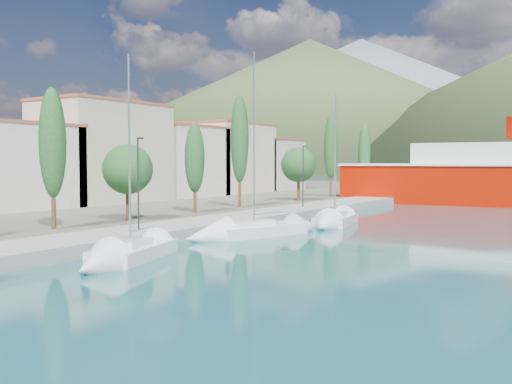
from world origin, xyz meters
The scene contains 8 objects.
quay centered at (-9.00, 26.00, 0.40)m, with size 5.00×88.00×0.80m, color gray.
land_strip centered at (-47.00, 36.00, 0.35)m, with size 70.00×148.00×0.70m, color #565644.
town_buildings centered at (-32.00, 36.91, 5.57)m, with size 9.20×69.20×11.30m.
tree_row centered at (-14.50, 32.42, 5.86)m, with size 4.12×66.01×11.16m.
lamp_posts centered at (-9.00, 14.23, 4.08)m, with size 0.15×43.83×6.06m.
sailboat_near centered at (-3.67, 6.57, 0.32)m, with size 4.82×8.61×11.86m.
sailboat_mid centered at (-4.61, 18.07, 0.33)m, with size 5.34×9.96×13.88m.
sailboat_far centered at (-2.07, 28.03, 0.33)m, with size 4.06×8.31×11.72m.
Camera 1 is at (18.04, -13.44, 5.22)m, focal length 40.00 mm.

